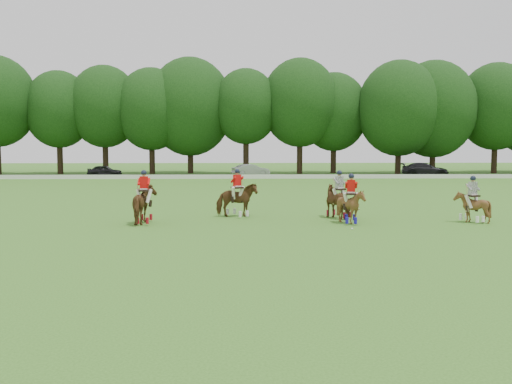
{
  "coord_description": "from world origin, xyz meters",
  "views": [
    {
      "loc": [
        -0.96,
        -22.27,
        3.61
      ],
      "look_at": [
        -0.15,
        4.2,
        1.4
      ],
      "focal_mm": 40.0,
      "sensor_mm": 36.0,
      "label": 1
    }
  ],
  "objects_px": {
    "polo_ball": "(352,229)",
    "polo_stripe_b": "(472,206)",
    "polo_red_b": "(237,200)",
    "polo_stripe_a": "(339,201)",
    "car_mid": "(251,170)",
    "polo_red_c": "(351,206)",
    "car_left": "(105,171)",
    "car_right": "(425,169)",
    "polo_red_a": "(144,204)"
  },
  "relations": [
    {
      "from": "car_mid",
      "to": "polo_ball",
      "type": "bearing_deg",
      "value": 165.77
    },
    {
      "from": "polo_red_b",
      "to": "polo_stripe_b",
      "type": "height_order",
      "value": "polo_red_b"
    },
    {
      "from": "polo_red_b",
      "to": "polo_stripe_a",
      "type": "distance_m",
      "value": 5.04
    },
    {
      "from": "polo_red_a",
      "to": "polo_red_b",
      "type": "relative_size",
      "value": 1.02
    },
    {
      "from": "polo_red_a",
      "to": "polo_red_c",
      "type": "relative_size",
      "value": 1.07
    },
    {
      "from": "polo_red_a",
      "to": "polo_ball",
      "type": "distance_m",
      "value": 9.42
    },
    {
      "from": "polo_stripe_b",
      "to": "polo_ball",
      "type": "bearing_deg",
      "value": -160.83
    },
    {
      "from": "polo_stripe_a",
      "to": "polo_stripe_b",
      "type": "xyz_separation_m",
      "value": [
        5.88,
        -1.78,
        -0.09
      ]
    },
    {
      "from": "car_right",
      "to": "polo_ball",
      "type": "bearing_deg",
      "value": 169.06
    },
    {
      "from": "car_right",
      "to": "polo_ball",
      "type": "height_order",
      "value": "car_right"
    },
    {
      "from": "polo_red_c",
      "to": "polo_red_b",
      "type": "bearing_deg",
      "value": 153.51
    },
    {
      "from": "polo_red_a",
      "to": "polo_ball",
      "type": "xyz_separation_m",
      "value": [
        9.12,
        -2.2,
        -0.86
      ]
    },
    {
      "from": "car_left",
      "to": "polo_stripe_b",
      "type": "distance_m",
      "value": 46.73
    },
    {
      "from": "polo_red_c",
      "to": "polo_stripe_a",
      "type": "xyz_separation_m",
      "value": [
        -0.19,
        1.97,
        0.03
      ]
    },
    {
      "from": "polo_stripe_b",
      "to": "polo_red_b",
      "type": "bearing_deg",
      "value": 167.56
    },
    {
      "from": "car_left",
      "to": "polo_stripe_b",
      "type": "xyz_separation_m",
      "value": [
        25.92,
        -38.88,
        0.12
      ]
    },
    {
      "from": "polo_stripe_a",
      "to": "polo_stripe_b",
      "type": "relative_size",
      "value": 1.08
    },
    {
      "from": "car_mid",
      "to": "polo_red_b",
      "type": "distance_m",
      "value": 36.51
    },
    {
      "from": "polo_red_b",
      "to": "polo_red_a",
      "type": "bearing_deg",
      "value": -151.68
    },
    {
      "from": "polo_stripe_b",
      "to": "polo_ball",
      "type": "height_order",
      "value": "polo_stripe_b"
    },
    {
      "from": "polo_red_a",
      "to": "polo_stripe_a",
      "type": "xyz_separation_m",
      "value": [
        9.24,
        1.67,
        -0.05
      ]
    },
    {
      "from": "polo_ball",
      "to": "polo_stripe_a",
      "type": "bearing_deg",
      "value": 88.17
    },
    {
      "from": "car_left",
      "to": "polo_ball",
      "type": "xyz_separation_m",
      "value": [
        19.92,
        -40.97,
        -0.6
      ]
    },
    {
      "from": "car_mid",
      "to": "polo_red_a",
      "type": "height_order",
      "value": "polo_red_a"
    },
    {
      "from": "car_mid",
      "to": "polo_stripe_b",
      "type": "relative_size",
      "value": 1.95
    },
    {
      "from": "car_mid",
      "to": "polo_red_c",
      "type": "relative_size",
      "value": 1.84
    },
    {
      "from": "car_right",
      "to": "polo_red_b",
      "type": "relative_size",
      "value": 2.2
    },
    {
      "from": "polo_red_b",
      "to": "polo_red_c",
      "type": "distance_m",
      "value": 5.8
    },
    {
      "from": "car_mid",
      "to": "polo_red_c",
      "type": "height_order",
      "value": "polo_red_c"
    },
    {
      "from": "car_left",
      "to": "polo_stripe_a",
      "type": "relative_size",
      "value": 1.62
    },
    {
      "from": "polo_stripe_b",
      "to": "polo_ball",
      "type": "xyz_separation_m",
      "value": [
        -6.0,
        -2.09,
        -0.72
      ]
    },
    {
      "from": "car_mid",
      "to": "car_right",
      "type": "xyz_separation_m",
      "value": [
        20.01,
        0.0,
        0.07
      ]
    },
    {
      "from": "polo_red_c",
      "to": "polo_stripe_a",
      "type": "relative_size",
      "value": 0.98
    },
    {
      "from": "car_right",
      "to": "polo_red_c",
      "type": "height_order",
      "value": "polo_red_c"
    },
    {
      "from": "polo_red_a",
      "to": "polo_red_c",
      "type": "height_order",
      "value": "polo_red_a"
    },
    {
      "from": "car_left",
      "to": "car_mid",
      "type": "height_order",
      "value": "car_mid"
    },
    {
      "from": "car_left",
      "to": "polo_red_b",
      "type": "distance_m",
      "value": 39.46
    },
    {
      "from": "car_mid",
      "to": "polo_stripe_b",
      "type": "bearing_deg",
      "value": 174.62
    },
    {
      "from": "car_left",
      "to": "polo_red_b",
      "type": "bearing_deg",
      "value": -161.15
    },
    {
      "from": "car_left",
      "to": "polo_ball",
      "type": "relative_size",
      "value": 42.35
    },
    {
      "from": "polo_ball",
      "to": "polo_stripe_b",
      "type": "bearing_deg",
      "value": 19.17
    },
    {
      "from": "car_right",
      "to": "polo_red_b",
      "type": "distance_m",
      "value": 42.34
    },
    {
      "from": "car_left",
      "to": "polo_red_a",
      "type": "relative_size",
      "value": 1.56
    },
    {
      "from": "car_left",
      "to": "polo_red_a",
      "type": "bearing_deg",
      "value": -167.99
    },
    {
      "from": "polo_ball",
      "to": "car_mid",
      "type": "bearing_deg",
      "value": 94.76
    },
    {
      "from": "polo_stripe_a",
      "to": "polo_red_b",
      "type": "bearing_deg",
      "value": 172.98
    },
    {
      "from": "car_left",
      "to": "car_right",
      "type": "height_order",
      "value": "car_right"
    },
    {
      "from": "polo_red_b",
      "to": "polo_red_c",
      "type": "relative_size",
      "value": 1.04
    },
    {
      "from": "polo_red_a",
      "to": "polo_stripe_a",
      "type": "relative_size",
      "value": 1.04
    },
    {
      "from": "polo_red_c",
      "to": "polo_stripe_b",
      "type": "relative_size",
      "value": 1.06
    }
  ]
}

